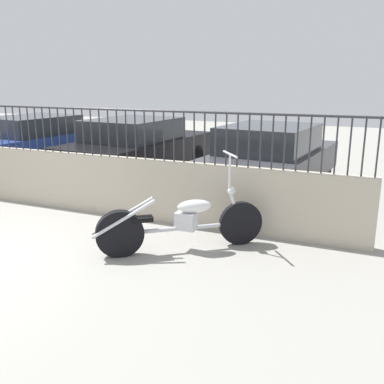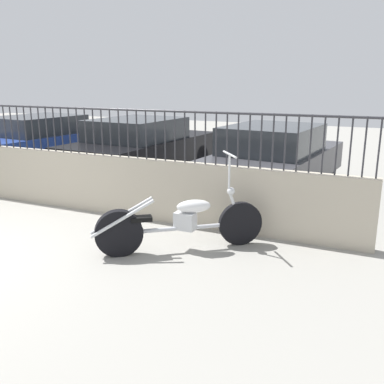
{
  "view_description": "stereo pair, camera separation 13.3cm",
  "coord_description": "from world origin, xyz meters",
  "px_view_note": "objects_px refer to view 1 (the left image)",
  "views": [
    {
      "loc": [
        5.17,
        -3.07,
        2.26
      ],
      "look_at": [
        2.8,
        2.41,
        0.7
      ],
      "focal_mm": 40.0,
      "sensor_mm": 36.0,
      "label": 1
    },
    {
      "loc": [
        5.29,
        -3.02,
        2.26
      ],
      "look_at": [
        2.8,
        2.41,
        0.7
      ],
      "focal_mm": 40.0,
      "sensor_mm": 36.0,
      "label": 2
    }
  ],
  "objects_px": {
    "car_blue": "(38,141)",
    "car_dark_grey": "(271,158)",
    "motorcycle_silver": "(173,224)",
    "car_black": "(137,147)"
  },
  "relations": [
    {
      "from": "car_blue",
      "to": "car_dark_grey",
      "type": "height_order",
      "value": "car_dark_grey"
    },
    {
      "from": "motorcycle_silver",
      "to": "car_black",
      "type": "height_order",
      "value": "car_black"
    },
    {
      "from": "motorcycle_silver",
      "to": "car_blue",
      "type": "xyz_separation_m",
      "value": [
        -5.89,
        3.9,
        0.31
      ]
    },
    {
      "from": "car_blue",
      "to": "car_black",
      "type": "xyz_separation_m",
      "value": [
        3.04,
        0.02,
        0.01
      ]
    },
    {
      "from": "car_black",
      "to": "car_dark_grey",
      "type": "bearing_deg",
      "value": -87.09
    },
    {
      "from": "motorcycle_silver",
      "to": "car_blue",
      "type": "relative_size",
      "value": 0.43
    },
    {
      "from": "car_black",
      "to": "car_dark_grey",
      "type": "height_order",
      "value": "car_black"
    },
    {
      "from": "car_blue",
      "to": "car_dark_grey",
      "type": "xyz_separation_m",
      "value": [
        6.3,
        -0.05,
        -0.0
      ]
    },
    {
      "from": "car_black",
      "to": "motorcycle_silver",
      "type": "bearing_deg",
      "value": -139.84
    },
    {
      "from": "motorcycle_silver",
      "to": "car_black",
      "type": "xyz_separation_m",
      "value": [
        -2.85,
        3.92,
        0.32
      ]
    }
  ]
}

